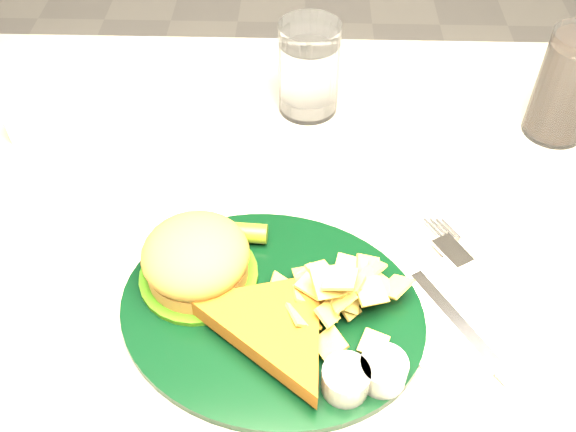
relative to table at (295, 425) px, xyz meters
name	(u,v)px	position (x,y,z in m)	size (l,w,h in m)	color
table	(295,425)	(0.00, 0.00, 0.00)	(1.20, 0.80, 0.75)	gray
dinner_plate	(271,293)	(-0.02, -0.07, 0.41)	(0.28, 0.23, 0.06)	black
water_glass	(309,68)	(0.01, 0.24, 0.43)	(0.07, 0.07, 0.11)	white
cola_glass	(568,86)	(0.30, 0.20, 0.44)	(0.07, 0.07, 0.13)	black
fork_napkin	(458,315)	(0.15, -0.07, 0.38)	(0.13, 0.17, 0.01)	white
ramekin	(27,126)	(-0.32, 0.18, 0.39)	(0.05, 0.05, 0.03)	white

